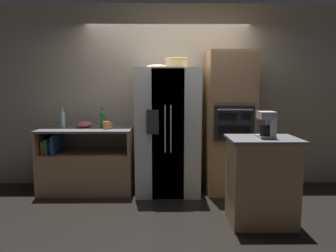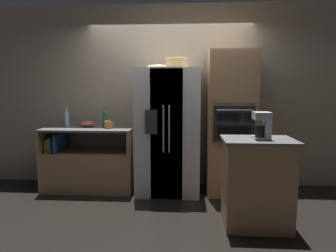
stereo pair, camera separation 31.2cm
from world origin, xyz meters
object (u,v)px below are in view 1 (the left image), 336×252
at_px(fruit_bowl, 157,67).
at_px(mixing_bowl, 84,124).
at_px(bottle_tall, 103,119).
at_px(mug, 107,125).
at_px(wall_oven, 229,123).
at_px(bottle_short, 63,119).
at_px(wicker_basket, 177,63).
at_px(coffee_maker, 268,124).
at_px(refrigerator, 168,131).

distance_m(fruit_bowl, mixing_bowl, 1.39).
bearing_deg(bottle_tall, mixing_bowl, 177.97).
bearing_deg(fruit_bowl, mug, -171.24).
relative_size(fruit_bowl, mixing_bowl, 1.40).
relative_size(wall_oven, bottle_short, 6.72).
distance_m(wicker_basket, fruit_bowl, 0.32).
height_order(bottle_tall, coffee_maker, coffee_maker).
distance_m(refrigerator, coffee_maker, 1.55).
relative_size(wicker_basket, mixing_bowl, 1.45).
height_order(bottle_tall, mug, bottle_tall).
bearing_deg(mug, mixing_bowl, 154.94).
height_order(bottle_tall, mixing_bowl, bottle_tall).
distance_m(refrigerator, bottle_tall, 1.00).
relative_size(refrigerator, coffee_maker, 6.21).
distance_m(wall_oven, coffee_maker, 1.15).
bearing_deg(fruit_bowl, mixing_bowl, 176.91).
relative_size(mug, mixing_bowl, 0.62).
height_order(fruit_bowl, bottle_short, fruit_bowl).
bearing_deg(wicker_basket, refrigerator, 153.39).
bearing_deg(bottle_tall, mug, -60.43).
height_order(refrigerator, bottle_short, refrigerator).
height_order(mug, mixing_bowl, mug).
height_order(mixing_bowl, coffee_maker, coffee_maker).
bearing_deg(bottle_short, bottle_tall, 0.83).
bearing_deg(refrigerator, coffee_maker, -44.73).
distance_m(refrigerator, bottle_short, 1.58).
bearing_deg(bottle_tall, refrigerator, -7.79).
bearing_deg(wicker_basket, coffee_maker, -46.50).
relative_size(refrigerator, wicker_basket, 5.61).
height_order(wicker_basket, bottle_tall, wicker_basket).
xyz_separation_m(fruit_bowl, mixing_bowl, (-1.09, 0.06, -0.85)).
xyz_separation_m(fruit_bowl, bottle_short, (-1.41, 0.04, -0.76)).
relative_size(refrigerator, mixing_bowl, 8.16).
distance_m(wicker_basket, bottle_short, 1.88).
bearing_deg(coffee_maker, bottle_short, 155.58).
bearing_deg(mug, fruit_bowl, 8.76).
bearing_deg(fruit_bowl, bottle_short, 178.34).
bearing_deg(refrigerator, mug, -178.16).
bearing_deg(mug, bottle_short, 167.33).
height_order(refrigerator, wicker_basket, wicker_basket).
height_order(bottle_short, mug, bottle_short).
bearing_deg(wicker_basket, mug, 178.07).
xyz_separation_m(wall_oven, fruit_bowl, (-1.05, 0.04, 0.81)).
bearing_deg(mixing_bowl, bottle_tall, -2.03).
height_order(bottle_tall, bottle_short, bottle_tall).
relative_size(refrigerator, mug, 13.23).
bearing_deg(mixing_bowl, wall_oven, -2.67).
distance_m(wall_oven, bottle_short, 2.46).
bearing_deg(bottle_tall, bottle_short, -179.17).
distance_m(bottle_short, mug, 0.70).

